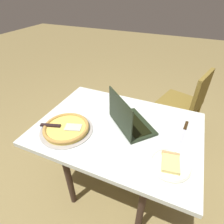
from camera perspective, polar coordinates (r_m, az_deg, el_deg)
ground_plane at (r=1.80m, az=1.47°, el=-21.99°), size 12.00×12.00×0.00m
dining_table at (r=1.31m, az=1.89°, el=-7.24°), size 1.11×0.81×0.71m
laptop at (r=1.22m, az=5.17°, el=-2.59°), size 0.38×0.37×0.25m
pizza_plate at (r=1.07m, az=18.03°, el=-15.35°), size 0.22×0.22×0.04m
pizza_tray at (r=1.25m, az=-14.35°, el=-4.95°), size 0.36×0.36×0.04m
table_knife at (r=1.32m, az=22.13°, el=-5.12°), size 0.04×0.23×0.01m
chair_near at (r=2.04m, az=22.49°, el=2.96°), size 0.49×0.49×0.85m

